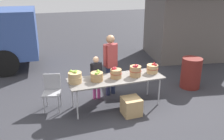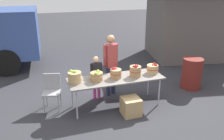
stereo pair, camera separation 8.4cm
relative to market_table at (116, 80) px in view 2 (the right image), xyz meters
name	(u,v)px [view 2 (the right image)]	position (x,y,z in m)	size (l,w,h in m)	color
ground_plane	(116,106)	(0.00, 0.00, -0.71)	(40.00, 40.00, 0.00)	#2D2D33
market_table	(116,80)	(0.00, 0.00, 0.00)	(2.30, 0.76, 0.75)	slate
apple_basket_green_0	(75,77)	(-0.98, 0.05, 0.17)	(0.33, 0.33, 0.30)	tan
apple_basket_green_1	(97,76)	(-0.48, 0.00, 0.15)	(0.31, 0.31, 0.25)	#A87F51
apple_basket_red_0	(115,73)	(-0.01, 0.02, 0.16)	(0.29, 0.29, 0.27)	#A87F51
apple_basket_red_1	(135,71)	(0.48, -0.05, 0.18)	(0.30, 0.30, 0.31)	#A87F51
apple_basket_red_2	(153,69)	(0.99, 0.03, 0.15)	(0.30, 0.30, 0.26)	tan
vendor_adult	(111,61)	(0.09, 0.67, 0.26)	(0.42, 0.29, 1.66)	#262D4C
child_customer	(96,74)	(-0.34, 0.54, -0.02)	(0.31, 0.16, 1.17)	#CC3F8C
food_kiosk	(190,22)	(4.29, 3.14, 0.67)	(3.98, 3.50, 2.74)	#59514C
folding_chair	(52,89)	(-1.49, 0.40, -0.20)	(0.49, 0.49, 0.86)	#99999E
trash_barrel	(192,73)	(2.44, 0.33, -0.26)	(0.57, 0.57, 0.89)	maroon
produce_crate	(131,106)	(0.19, -0.50, -0.50)	(0.41, 0.41, 0.41)	tan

